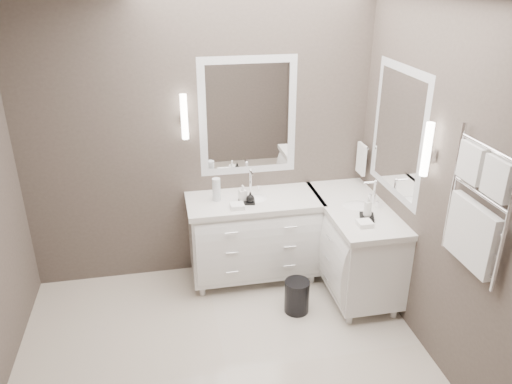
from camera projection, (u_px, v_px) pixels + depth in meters
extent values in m
cube|color=beige|center=(227.00, 373.00, 3.77)|extent=(3.20, 3.00, 0.01)
cube|color=#504640|center=(200.00, 140.00, 4.56)|extent=(3.20, 0.01, 2.70)
cube|color=#504640|center=(448.00, 193.00, 3.50)|extent=(0.01, 3.00, 2.70)
cube|color=white|center=(254.00, 236.00, 4.76)|extent=(1.20, 0.55, 0.70)
cube|color=silver|center=(254.00, 201.00, 4.61)|extent=(1.24, 0.59, 0.05)
ellipsoid|color=white|center=(254.00, 202.00, 4.61)|extent=(0.36, 0.28, 0.12)
cylinder|color=white|center=(250.00, 181.00, 4.69)|extent=(0.02, 0.02, 0.22)
cube|color=white|center=(353.00, 244.00, 4.63)|extent=(0.55, 1.20, 0.70)
cube|color=silver|center=(356.00, 208.00, 4.47)|extent=(0.59, 1.24, 0.05)
ellipsoid|color=white|center=(356.00, 209.00, 4.48)|extent=(0.36, 0.28, 0.12)
cylinder|color=white|center=(374.00, 193.00, 4.45)|extent=(0.02, 0.02, 0.22)
cube|color=white|center=(248.00, 117.00, 4.54)|extent=(0.90, 0.02, 1.10)
cube|color=white|center=(248.00, 117.00, 4.54)|extent=(0.77, 0.02, 0.96)
cube|color=white|center=(398.00, 132.00, 4.13)|extent=(0.02, 0.90, 1.10)
cube|color=white|center=(398.00, 132.00, 4.13)|extent=(0.02, 0.90, 0.96)
cube|color=white|center=(185.00, 122.00, 4.38)|extent=(0.05, 0.05, 0.10)
cylinder|color=white|center=(184.00, 117.00, 4.36)|extent=(0.06, 0.06, 0.40)
cube|color=white|center=(426.00, 156.00, 3.60)|extent=(0.05, 0.05, 0.10)
cylinder|color=white|center=(427.00, 150.00, 3.58)|extent=(0.06, 0.06, 0.40)
cylinder|color=white|center=(364.00, 145.00, 4.75)|extent=(0.02, 0.22, 0.02)
cube|color=white|center=(361.00, 159.00, 4.80)|extent=(0.03, 0.17, 0.30)
cylinder|color=white|center=(507.00, 225.00, 2.85)|extent=(0.03, 0.03, 0.90)
cylinder|color=white|center=(454.00, 187.00, 3.34)|extent=(0.03, 0.03, 0.90)
cube|color=white|center=(498.00, 179.00, 2.88)|extent=(0.06, 0.22, 0.24)
cube|color=white|center=(472.00, 163.00, 3.12)|extent=(0.06, 0.22, 0.24)
cube|color=white|center=(471.00, 234.00, 3.18)|extent=(0.06, 0.46, 0.42)
cylinder|color=black|center=(297.00, 296.00, 4.39)|extent=(0.24, 0.24, 0.31)
cube|color=black|center=(246.00, 202.00, 4.51)|extent=(0.16, 0.13, 0.02)
cube|color=black|center=(367.00, 217.00, 4.23)|extent=(0.16, 0.19, 0.02)
cylinder|color=silver|center=(216.00, 190.00, 4.52)|extent=(0.09, 0.09, 0.21)
imported|color=white|center=(243.00, 193.00, 4.49)|extent=(0.08, 0.08, 0.14)
imported|color=black|center=(250.00, 197.00, 4.46)|extent=(0.07, 0.07, 0.09)
imported|color=white|center=(368.00, 206.00, 4.19)|extent=(0.09, 0.09, 0.19)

